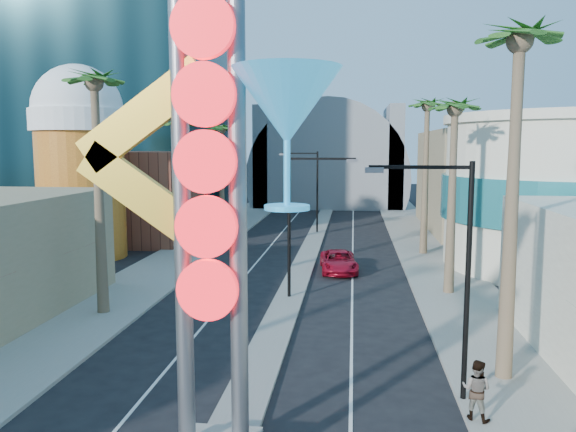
% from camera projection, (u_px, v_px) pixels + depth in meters
% --- Properties ---
extents(sidewalk_west, '(5.00, 100.00, 0.15)m').
position_uv_depth(sidewalk_west, '(197.00, 247.00, 47.17)').
color(sidewalk_west, gray).
rests_on(sidewalk_west, ground).
extents(sidewalk_east, '(5.00, 100.00, 0.15)m').
position_uv_depth(sidewalk_east, '(428.00, 252.00, 44.99)').
color(sidewalk_east, gray).
rests_on(sidewalk_east, ground).
extents(median, '(1.60, 84.00, 0.15)m').
position_uv_depth(median, '(313.00, 243.00, 49.04)').
color(median, gray).
rests_on(median, ground).
extents(brick_filler_west, '(10.00, 10.00, 8.00)m').
position_uv_depth(brick_filler_west, '(135.00, 196.00, 50.40)').
color(brick_filler_west, brown).
rests_on(brick_filler_west, ground).
extents(filler_east, '(10.00, 20.00, 10.00)m').
position_uv_depth(filler_east, '(479.00, 181.00, 56.44)').
color(filler_east, '#92825E').
rests_on(filler_east, ground).
extents(beer_mug, '(7.00, 7.00, 14.50)m').
position_uv_depth(beer_mug, '(80.00, 155.00, 42.15)').
color(beer_mug, '#AF4A17').
rests_on(beer_mug, ground).
extents(turquoise_building, '(16.60, 16.60, 10.60)m').
position_uv_depth(turquoise_building, '(566.00, 194.00, 38.44)').
color(turquoise_building, beige).
rests_on(turquoise_building, ground).
extents(canopy, '(22.00, 16.00, 22.00)m').
position_uv_depth(canopy, '(330.00, 175.00, 82.03)').
color(canopy, slate).
rests_on(canopy, ground).
extents(neon_sign, '(6.53, 2.60, 12.55)m').
position_uv_depth(neon_sign, '(242.00, 194.00, 13.52)').
color(neon_sign, gray).
rests_on(neon_sign, ground).
extents(streetlight_0, '(3.79, 0.25, 8.00)m').
position_uv_depth(streetlight_0, '(299.00, 212.00, 30.64)').
color(streetlight_0, black).
rests_on(streetlight_0, ground).
extents(streetlight_1, '(3.79, 0.25, 8.00)m').
position_uv_depth(streetlight_1, '(312.00, 184.00, 54.42)').
color(streetlight_1, black).
rests_on(streetlight_1, ground).
extents(streetlight_2, '(3.45, 0.25, 8.00)m').
position_uv_depth(streetlight_2, '(453.00, 259.00, 18.11)').
color(streetlight_2, black).
rests_on(streetlight_2, ground).
extents(palm_1, '(2.40, 2.40, 12.70)m').
position_uv_depth(palm_1, '(95.00, 97.00, 27.07)').
color(palm_1, brown).
rests_on(palm_1, ground).
extents(palm_2, '(2.40, 2.40, 11.20)m').
position_uv_depth(palm_2, '(183.00, 132.00, 41.03)').
color(palm_2, brown).
rests_on(palm_2, ground).
extents(palm_3, '(2.40, 2.40, 11.20)m').
position_uv_depth(palm_3, '(221.00, 136.00, 52.86)').
color(palm_3, brown).
rests_on(palm_3, ground).
extents(palm_5, '(2.40, 2.40, 13.20)m').
position_uv_depth(palm_5, '(519.00, 63.00, 19.02)').
color(palm_5, brown).
rests_on(palm_5, ground).
extents(palm_6, '(2.40, 2.40, 11.70)m').
position_uv_depth(palm_6, '(455.00, 120.00, 31.02)').
color(palm_6, brown).
rests_on(palm_6, ground).
extents(palm_7, '(2.40, 2.40, 12.70)m').
position_uv_depth(palm_7, '(427.00, 115.00, 42.73)').
color(palm_7, brown).
rests_on(palm_7, ground).
extents(red_pickup, '(2.84, 5.31, 1.42)m').
position_uv_depth(red_pickup, '(339.00, 261.00, 38.03)').
color(red_pickup, '#AB0D24').
rests_on(red_pickup, ground).
extents(pedestrian_b, '(1.14, 1.06, 1.87)m').
position_uv_depth(pedestrian_b, '(476.00, 390.00, 17.10)').
color(pedestrian_b, gray).
rests_on(pedestrian_b, sidewalk_east).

